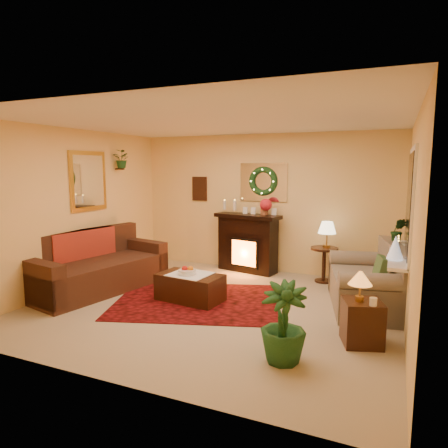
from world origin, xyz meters
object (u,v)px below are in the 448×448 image
at_px(end_table_square, 362,321).
at_px(sofa, 98,264).
at_px(loveseat, 367,278).
at_px(side_table_round, 324,264).
at_px(fireplace, 248,243).
at_px(coffee_table, 190,287).

bearing_deg(end_table_square, sofa, 174.22).
height_order(loveseat, end_table_square, loveseat).
height_order(sofa, end_table_square, sofa).
bearing_deg(sofa, end_table_square, 6.00).
bearing_deg(loveseat, side_table_round, 113.32).
height_order(loveseat, side_table_round, loveseat).
height_order(fireplace, coffee_table, fireplace).
distance_m(fireplace, loveseat, 2.55).
height_order(sofa, coffee_table, sofa).
bearing_deg(sofa, side_table_round, 42.18).
distance_m(loveseat, coffee_table, 2.56).
xyz_separation_m(sofa, side_table_round, (3.27, 1.92, -0.10)).
bearing_deg(loveseat, sofa, 179.20).
bearing_deg(sofa, fireplace, 60.97).
bearing_deg(loveseat, coffee_table, -175.77).
relative_size(side_table_round, coffee_table, 0.63).
relative_size(fireplace, side_table_round, 1.85).
xyz_separation_m(loveseat, end_table_square, (0.04, -1.29, -0.15)).
bearing_deg(end_table_square, loveseat, 91.92).
relative_size(fireplace, loveseat, 0.71).
relative_size(loveseat, side_table_round, 2.60).
height_order(fireplace, end_table_square, fireplace).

